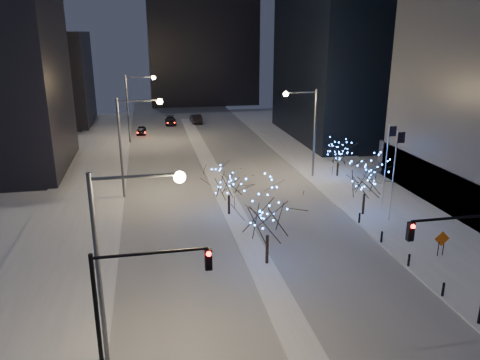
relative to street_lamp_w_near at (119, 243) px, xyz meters
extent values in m
cube|color=#9EA2AC|center=(8.94, 33.00, -6.49)|extent=(20.00, 130.00, 0.02)
cube|color=white|center=(8.94, 28.00, -6.42)|extent=(2.00, 80.00, 0.15)
cube|color=white|center=(23.94, 18.00, -6.42)|extent=(10.00, 90.00, 0.15)
cube|color=white|center=(-5.06, 18.00, -6.42)|extent=(8.00, 90.00, 0.15)
cube|color=black|center=(-17.06, 68.00, 1.50)|extent=(18.00, 16.00, 16.00)
cube|color=black|center=(14.94, 90.00, 14.50)|extent=(24.00, 14.00, 42.00)
cylinder|color=#595E66|center=(-1.06, 0.00, -1.50)|extent=(0.24, 0.24, 10.00)
cylinder|color=#595E66|center=(0.94, 0.00, 3.20)|extent=(4.00, 0.16, 0.16)
sphere|color=#EDBF76|center=(2.94, 0.00, 3.05)|extent=(0.56, 0.56, 0.56)
cylinder|color=#595E66|center=(-1.06, 25.00, -1.50)|extent=(0.24, 0.24, 10.00)
cylinder|color=#595E66|center=(0.94, 25.00, 3.20)|extent=(4.00, 0.16, 0.16)
sphere|color=#EDBF76|center=(2.94, 25.00, 3.05)|extent=(0.56, 0.56, 0.56)
cylinder|color=#595E66|center=(-1.06, 50.00, -1.50)|extent=(0.24, 0.24, 10.00)
cylinder|color=#595E66|center=(0.94, 50.00, 3.20)|extent=(4.00, 0.16, 0.16)
sphere|color=#EDBF76|center=(2.94, 50.00, 3.05)|extent=(0.56, 0.56, 0.56)
cylinder|color=#595E66|center=(19.94, 28.00, -1.50)|extent=(0.24, 0.24, 10.00)
cylinder|color=#595E66|center=(18.19, 28.00, 3.20)|extent=(3.50, 0.16, 0.16)
sphere|color=#EDBF76|center=(16.44, 28.00, 3.05)|extent=(0.56, 0.56, 0.56)
cylinder|color=black|center=(-1.06, -2.00, -3.00)|extent=(0.20, 0.20, 7.00)
cylinder|color=black|center=(1.44, -2.00, 0.30)|extent=(5.00, 0.14, 0.14)
cube|color=black|center=(3.94, -2.00, -0.25)|extent=(0.32, 0.28, 1.00)
sphere|color=#FF0C05|center=(3.94, -2.18, 0.10)|extent=(0.22, 0.22, 0.22)
cylinder|color=black|center=(16.94, -1.00, 0.30)|extent=(5.00, 0.14, 0.14)
cube|color=black|center=(14.44, -1.00, -0.25)|extent=(0.32, 0.28, 1.00)
sphere|color=#FF0C05|center=(14.44, -1.18, 0.10)|extent=(0.22, 0.22, 0.22)
cylinder|color=silver|center=(21.94, 14.00, -2.35)|extent=(0.10, 0.10, 8.00)
cube|color=black|center=(22.29, 14.00, 1.05)|extent=(0.70, 0.03, 0.90)
cylinder|color=silver|center=(22.54, 16.50, -2.35)|extent=(0.10, 0.10, 8.00)
cube|color=black|center=(22.89, 16.50, 1.05)|extent=(0.70, 0.03, 0.90)
cylinder|color=black|center=(19.14, 2.00, -5.90)|extent=(0.16, 0.16, 0.90)
cylinder|color=black|center=(19.14, 6.00, -5.90)|extent=(0.16, 0.16, 0.90)
cylinder|color=black|center=(19.14, 10.00, -5.90)|extent=(0.16, 0.16, 0.90)
cylinder|color=black|center=(19.14, 14.00, -5.90)|extent=(0.16, 0.16, 0.90)
imported|color=black|center=(0.64, 55.88, -5.86)|extent=(1.67, 3.84, 1.29)
imported|color=black|center=(10.44, 63.93, -5.68)|extent=(1.95, 5.03, 1.63)
imported|color=black|center=(5.77, 63.32, -5.82)|extent=(1.98, 4.73, 1.36)
cylinder|color=black|center=(9.44, 8.41, -5.28)|extent=(0.22, 0.22, 2.14)
cylinder|color=black|center=(8.44, 18.26, -5.46)|extent=(0.22, 0.22, 1.77)
cylinder|color=black|center=(20.36, 15.85, -5.39)|extent=(0.22, 0.22, 1.93)
cylinder|color=black|center=(22.73, 27.48, -5.59)|extent=(0.22, 0.22, 1.51)
cylinder|color=black|center=(22.09, 7.03, -5.78)|extent=(0.06, 0.06, 1.14)
cylinder|color=black|center=(22.51, 7.03, -5.78)|extent=(0.06, 0.06, 1.14)
cube|color=orange|center=(22.30, 7.03, -5.00)|extent=(1.17, 0.12, 1.17)
camera|label=1|loc=(1.61, -20.72, 9.44)|focal=35.00mm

